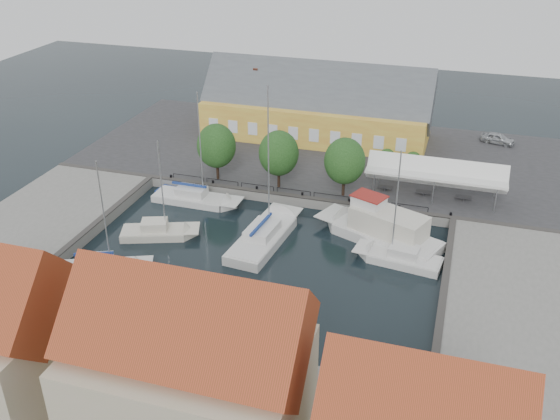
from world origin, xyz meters
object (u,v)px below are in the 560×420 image
west_boat_a (195,200)px  west_boat_b (158,234)px  car_silver (498,138)px  trawler (382,231)px  car_red (275,150)px  east_boat_a (400,260)px  tent_canopy (436,173)px  warehouse (313,109)px  west_boat_d (102,270)px  center_sailboat (264,238)px  launch_sw (67,304)px  launch_nw (176,194)px

west_boat_a → west_boat_b: west_boat_a is taller
car_silver → trawler: 28.39m
car_red → east_boat_a: east_boat_a is taller
car_red → east_boat_a: bearing=-38.0°
west_boat_b → tent_canopy: bearing=30.5°
car_silver → west_boat_b: (-30.64, -31.91, -1.44)m
warehouse → tent_canopy: (16.60, -13.86, -0.74)m
east_boat_a → west_boat_a: west_boat_a is taller
trawler → west_boat_b: size_ratio=1.24×
west_boat_d → west_boat_b: bearing=76.7°
west_boat_b → center_sailboat: bearing=11.8°
west_boat_b → launch_sw: west_boat_b is taller
tent_canopy → launch_sw: tent_canopy is taller
west_boat_d → launch_nw: 15.78m
car_silver → car_red: size_ratio=1.05×
trawler → warehouse: bearing=119.2°
car_red → launch_nw: size_ratio=0.81×
trawler → west_boat_d: size_ratio=1.16×
launch_sw → west_boat_d: bearing=87.8°
launch_nw → west_boat_a: bearing=-20.4°
east_boat_a → launch_nw: (-24.82, 6.49, -0.17)m
west_boat_a → launch_nw: (-2.67, 0.99, -0.18)m
tent_canopy → car_red: tent_canopy is taller
trawler → west_boat_d: bearing=-150.3°
car_red → tent_canopy: bearing=-8.9°
center_sailboat → west_boat_d: center_sailboat is taller
west_boat_b → trawler: bearing=14.9°
east_boat_a → launch_sw: (-24.44, -14.16, -0.17)m
launch_sw → launch_nw: size_ratio=1.13×
warehouse → center_sailboat: 26.49m
warehouse → car_red: warehouse is taller
tent_canopy → launch_sw: (-26.20, -26.35, -3.59)m
west_boat_b → launch_sw: 12.20m
launch_sw → trawler: bearing=38.1°
launch_sw → launch_nw: bearing=91.1°
warehouse → west_boat_b: size_ratio=2.78×
west_boat_b → launch_nw: 8.89m
tent_canopy → center_sailboat: (-14.39, -12.23, -3.32)m
launch_nw → trawler: bearing=-7.9°
center_sailboat → launch_sw: 18.41m
center_sailboat → west_boat_b: size_ratio=1.49×
east_boat_a → launch_sw: east_boat_a is taller
center_sailboat → east_boat_a: center_sailboat is taller
car_silver → launch_sw: 54.71m
warehouse → tent_canopy: size_ratio=2.04×
car_silver → east_boat_a: size_ratio=0.37×
car_silver → west_boat_d: size_ratio=0.37×
tent_canopy → car_red: 20.06m
west_boat_d → west_boat_a: bearing=81.9°
east_boat_a → car_silver: bearing=74.8°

